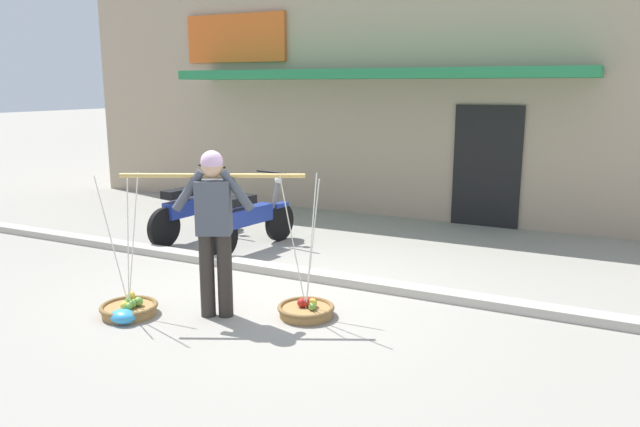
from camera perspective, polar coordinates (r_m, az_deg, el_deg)
name	(u,v)px	position (r m, az deg, el deg)	size (l,w,h in m)	color
ground_plane	(271,294)	(6.94, -4.66, -7.56)	(90.00, 90.00, 0.00)	gray
sidewalk_curb	(300,273)	(7.50, -1.89, -5.62)	(20.00, 0.24, 0.10)	#AEA89C
fruit_vendor	(214,223)	(6.11, -9.92, -0.84)	(1.66, 0.82, 1.70)	#2D2823
fruit_basket_left_side	(306,309)	(6.26, -1.31, -8.94)	(0.58, 0.58, 1.45)	#9E7542
fruit_basket_right_side	(129,308)	(6.59, -17.49, -8.44)	(0.58, 0.58, 1.45)	#9E7542
motorcycle_nearest_shop	(192,210)	(9.45, -11.93, 0.34)	(0.54, 1.82, 1.09)	black
motorcycle_second_in_row	(250,219)	(8.68, -6.59, -0.51)	(0.54, 1.81, 1.09)	black
storefront_building	(420,96)	(13.23, 9.41, 10.87)	(13.00, 6.00, 4.20)	tan
plastic_litter_bag	(123,317)	(6.39, -18.02, -9.19)	(0.28, 0.22, 0.14)	#3393D1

